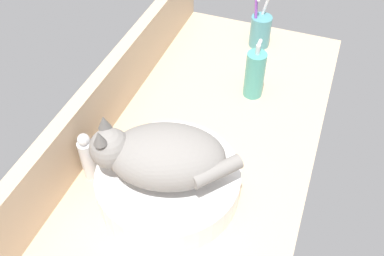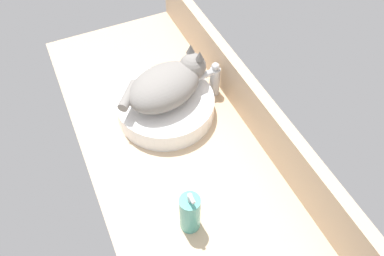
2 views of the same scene
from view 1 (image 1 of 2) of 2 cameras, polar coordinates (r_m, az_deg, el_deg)
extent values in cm
cube|color=#D1B28E|center=(107.39, 0.33, -4.87)|extent=(130.15, 55.73, 4.00)
cube|color=#CCAD8C|center=(108.85, -12.64, 2.35)|extent=(130.15, 3.60, 16.24)
cylinder|color=white|center=(97.29, -3.15, -7.17)|extent=(32.27, 32.27, 6.95)
ellipsoid|color=gray|center=(90.31, -3.38, -3.73)|extent=(23.34, 28.77, 11.00)
sphere|color=gray|center=(91.22, -10.85, -2.65)|extent=(8.80, 8.80, 8.80)
cone|color=#635F5B|center=(86.13, -12.27, -1.30)|extent=(2.80, 2.80, 3.20)
cone|color=#635F5B|center=(89.05, -11.66, 0.76)|extent=(2.80, 2.80, 3.20)
cylinder|color=gray|center=(87.00, 3.32, -5.80)|extent=(10.54, 9.45, 3.20)
cylinder|color=silver|center=(101.46, -13.61, -4.09)|extent=(3.60, 3.60, 11.00)
cylinder|color=silver|center=(95.97, -11.42, -2.82)|extent=(3.17, 10.17, 2.20)
sphere|color=silver|center=(96.58, -14.28, -1.51)|extent=(2.80, 2.80, 2.80)
cylinder|color=teal|center=(119.97, 8.35, 7.05)|extent=(5.47, 5.47, 13.85)
cylinder|color=silver|center=(115.02, 8.79, 10.29)|extent=(1.20, 1.20, 2.80)
cylinder|color=silver|center=(115.21, 9.02, 11.17)|extent=(2.20, 1.00, 1.00)
cylinder|color=teal|center=(141.32, 9.09, 12.62)|extent=(6.55, 6.55, 10.17)
cylinder|color=white|center=(140.94, 9.22, 14.35)|extent=(1.99, 4.24, 16.87)
cylinder|color=purple|center=(138.51, 8.49, 13.83)|extent=(3.38, 2.84, 16.94)
camera|label=2|loc=(1.33, 32.08, 48.09)|focal=35.00mm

